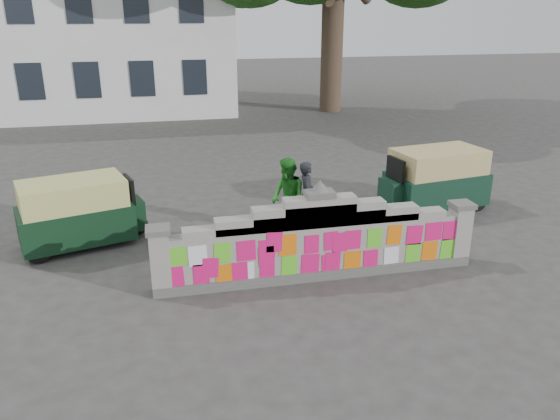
{
  "coord_description": "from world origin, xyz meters",
  "views": [
    {
      "loc": [
        -2.88,
        -9.31,
        5.01
      ],
      "look_at": [
        -0.54,
        1.0,
        1.1
      ],
      "focal_mm": 35.0,
      "sensor_mm": 36.0,
      "label": 1
    }
  ],
  "objects_px": {
    "cyclist_bike": "(307,218)",
    "cyclist_rider": "(307,205)",
    "pedestrian": "(288,197)",
    "rickshaw_right": "(434,179)",
    "rickshaw_left": "(78,212)"
  },
  "relations": [
    {
      "from": "rickshaw_left",
      "to": "rickshaw_right",
      "type": "distance_m",
      "value": 8.83
    },
    {
      "from": "cyclist_bike",
      "to": "rickshaw_right",
      "type": "xyz_separation_m",
      "value": [
        3.76,
        1.06,
        0.38
      ]
    },
    {
      "from": "pedestrian",
      "to": "cyclist_rider",
      "type": "bearing_deg",
      "value": 50.43
    },
    {
      "from": "cyclist_rider",
      "to": "rickshaw_left",
      "type": "relative_size",
      "value": 0.54
    },
    {
      "from": "cyclist_bike",
      "to": "cyclist_rider",
      "type": "relative_size",
      "value": 1.12
    },
    {
      "from": "cyclist_rider",
      "to": "rickshaw_left",
      "type": "bearing_deg",
      "value": 96.85
    },
    {
      "from": "rickshaw_right",
      "to": "cyclist_bike",
      "type": "bearing_deg",
      "value": 7.13
    },
    {
      "from": "cyclist_bike",
      "to": "pedestrian",
      "type": "relative_size",
      "value": 0.94
    },
    {
      "from": "rickshaw_left",
      "to": "rickshaw_right",
      "type": "bearing_deg",
      "value": -13.64
    },
    {
      "from": "cyclist_bike",
      "to": "pedestrian",
      "type": "distance_m",
      "value": 0.65
    },
    {
      "from": "pedestrian",
      "to": "rickshaw_right",
      "type": "height_order",
      "value": "pedestrian"
    },
    {
      "from": "cyclist_bike",
      "to": "pedestrian",
      "type": "height_order",
      "value": "pedestrian"
    },
    {
      "from": "cyclist_bike",
      "to": "rickshaw_left",
      "type": "distance_m",
      "value": 5.11
    },
    {
      "from": "cyclist_bike",
      "to": "pedestrian",
      "type": "xyz_separation_m",
      "value": [
        -0.4,
        0.2,
        0.46
      ]
    },
    {
      "from": "cyclist_rider",
      "to": "rickshaw_right",
      "type": "height_order",
      "value": "rickshaw_right"
    }
  ]
}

